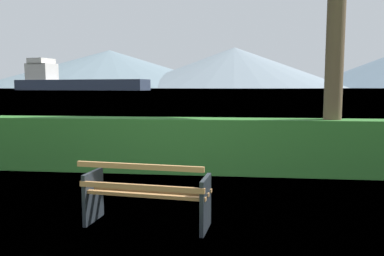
# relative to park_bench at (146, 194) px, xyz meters

# --- Properties ---
(ground_plane) EXTENTS (1400.00, 1400.00, 0.00)m
(ground_plane) POSITION_rel_park_bench_xyz_m (0.01, 0.06, -0.42)
(ground_plane) COLOR #4C6B33
(water_surface) EXTENTS (620.00, 620.00, 0.00)m
(water_surface) POSITION_rel_park_bench_xyz_m (0.01, 308.49, -0.42)
(water_surface) COLOR #7A99A8
(water_surface) RESTS_ON ground_plane
(park_bench) EXTENTS (1.65, 0.74, 0.87)m
(park_bench) POSITION_rel_park_bench_xyz_m (0.00, 0.00, 0.00)
(park_bench) COLOR #A0703F
(park_bench) RESTS_ON ground_plane
(hedge_row) EXTENTS (8.55, 0.64, 1.13)m
(hedge_row) POSITION_rel_park_bench_xyz_m (0.01, 3.19, 0.14)
(hedge_row) COLOR #2D6B28
(hedge_row) RESTS_ON ground_plane
(cargo_ship_large) EXTENTS (72.86, 26.57, 16.28)m
(cargo_ship_large) POSITION_rel_park_bench_xyz_m (-81.48, 181.52, 4.13)
(cargo_ship_large) COLOR #2D384C
(cargo_ship_large) RESTS_ON water_surface
(tender_far) EXTENTS (6.31, 5.12, 1.88)m
(tender_far) POSITION_rel_park_bench_xyz_m (-75.69, 230.95, 0.27)
(tender_far) COLOR #B2332D
(tender_far) RESTS_ON water_surface
(distant_hills) EXTENTS (815.77, 378.21, 66.10)m
(distant_hills) POSITION_rel_park_bench_xyz_m (31.94, 559.59, 29.45)
(distant_hills) COLOR slate
(distant_hills) RESTS_ON ground_plane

